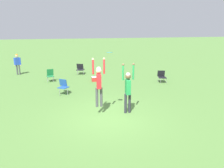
% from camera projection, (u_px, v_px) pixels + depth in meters
% --- Properties ---
extents(ground_plane, '(120.00, 120.00, 0.00)m').
position_uv_depth(ground_plane, '(109.00, 116.00, 9.60)').
color(ground_plane, '#56843D').
extents(person_jumping, '(0.58, 0.45, 2.20)m').
position_uv_depth(person_jumping, '(99.00, 81.00, 9.47)').
color(person_jumping, '#4C4C51').
rests_on(person_jumping, ground_plane).
extents(person_defending, '(0.57, 0.44, 2.29)m').
position_uv_depth(person_defending, '(128.00, 87.00, 9.68)').
color(person_defending, '#2D2D38').
rests_on(person_defending, ground_plane).
extents(frisbee, '(0.26, 0.26, 0.05)m').
position_uv_depth(frisbee, '(109.00, 52.00, 9.25)').
color(frisbee, '#2D9EDB').
extents(camping_chair_0, '(0.62, 0.67, 0.82)m').
position_uv_depth(camping_chair_0, '(162.00, 76.00, 15.22)').
color(camping_chair_0, gray).
rests_on(camping_chair_0, ground_plane).
extents(camping_chair_1, '(0.72, 0.80, 0.86)m').
position_uv_depth(camping_chair_1, '(63.00, 86.00, 12.61)').
color(camping_chair_1, gray).
rests_on(camping_chair_1, ground_plane).
extents(camping_chair_2, '(0.56, 0.60, 0.88)m').
position_uv_depth(camping_chair_2, '(50.00, 75.00, 15.46)').
color(camping_chair_2, gray).
rests_on(camping_chair_2, ground_plane).
extents(camping_chair_3, '(0.73, 0.78, 0.84)m').
position_uv_depth(camping_chair_3, '(80.00, 68.00, 17.80)').
color(camping_chair_3, gray).
rests_on(camping_chair_3, ground_plane).
extents(person_spectator_near, '(0.55, 0.38, 1.68)m').
position_uv_depth(person_spectator_near, '(17.00, 62.00, 17.47)').
color(person_spectator_near, '#4C4C51').
rests_on(person_spectator_near, ground_plane).
extents(cooler_box, '(0.40, 0.40, 0.32)m').
position_uv_depth(cooler_box, '(94.00, 79.00, 15.62)').
color(cooler_box, red).
rests_on(cooler_box, ground_plane).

